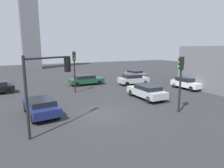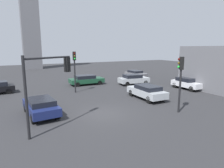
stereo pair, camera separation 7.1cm
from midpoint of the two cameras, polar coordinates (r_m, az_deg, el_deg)
name	(u,v)px [view 2 (the right image)]	position (r m, az deg, el deg)	size (l,w,h in m)	color
ground_plane	(103,113)	(15.73, -2.49, -8.66)	(104.79, 104.79, 0.00)	#2D2D30
traffic_light_0	(75,64)	(22.78, -10.90, 5.78)	(0.34, 0.47, 4.77)	black
traffic_light_1	(49,76)	(12.69, -17.82, 2.31)	(3.23, 2.21, 4.80)	black
traffic_light_2	(181,74)	(16.23, 19.67, 2.86)	(0.48, 0.45, 4.51)	black
car_0	(147,91)	(20.25, 10.29, -2.15)	(2.05, 4.65, 1.43)	#ADB2B7
car_2	(41,106)	(16.06, -20.12, -6.11)	(2.33, 4.59, 1.36)	navy
car_3	(133,79)	(27.82, 6.39, 1.42)	(4.42, 2.39, 1.47)	#ADB2B7
car_4	(86,80)	(27.82, -7.56, 1.30)	(4.83, 2.22, 1.38)	#19472D
car_5	(136,74)	(34.45, 7.06, 3.02)	(2.12, 4.44, 1.25)	slate
car_6	(187,83)	(26.44, 21.24, 0.26)	(1.71, 4.00, 1.45)	silver
skyline_tower	(29,12)	(53.46, -23.23, 19.02)	(4.08, 4.08, 27.52)	slate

